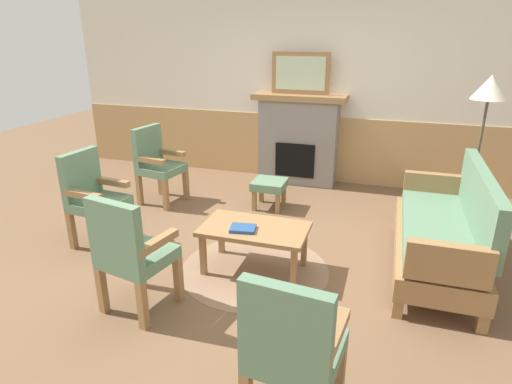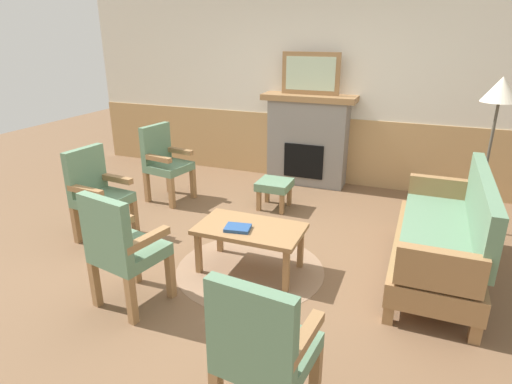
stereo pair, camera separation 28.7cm
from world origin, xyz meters
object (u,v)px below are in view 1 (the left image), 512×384
at_px(armchair_near_fireplace, 157,162).
at_px(floor_lamp_by_couch, 488,97).
at_px(framed_picture, 301,73).
at_px(coffee_table, 255,232).
at_px(footstool, 269,186).
at_px(armchair_front_center, 292,346).
at_px(fireplace, 298,139).
at_px(armchair_by_window_left, 93,195).
at_px(book_on_table, 243,229).
at_px(armchair_front_left, 130,250).
at_px(couch, 443,232).

height_order(armchair_near_fireplace, floor_lamp_by_couch, floor_lamp_by_couch).
bearing_deg(framed_picture, coffee_table, -86.20).
bearing_deg(footstool, armchair_front_center, -71.90).
bearing_deg(fireplace, framed_picture, 90.00).
bearing_deg(framed_picture, fireplace, -90.00).
bearing_deg(footstool, framed_picture, 83.82).
height_order(armchair_near_fireplace, armchair_by_window_left, same).
bearing_deg(floor_lamp_by_couch, book_on_table, -139.37).
xyz_separation_m(book_on_table, floor_lamp_by_couch, (2.09, 1.80, 1.00)).
bearing_deg(armchair_near_fireplace, armchair_by_window_left, -90.89).
bearing_deg(fireplace, book_on_table, -88.03).
xyz_separation_m(fireplace, armchair_front_left, (-0.54, -3.46, -0.11)).
bearing_deg(fireplace, armchair_near_fireplace, -139.98).
relative_size(couch, armchair_front_left, 1.84).
xyz_separation_m(framed_picture, armchair_near_fireplace, (-1.55, -1.30, -1.02)).
relative_size(coffee_table, floor_lamp_by_couch, 0.57).
bearing_deg(fireplace, floor_lamp_by_couch, -21.79).
distance_m(fireplace, couch, 2.76).
relative_size(framed_picture, floor_lamp_by_couch, 0.48).
xyz_separation_m(armchair_front_left, floor_lamp_by_couch, (2.72, 2.59, 0.91)).
distance_m(framed_picture, armchair_near_fireplace, 2.27).
relative_size(coffee_table, armchair_near_fireplace, 0.98).
height_order(couch, armchair_near_fireplace, same).
bearing_deg(coffee_table, book_on_table, -130.16).
bearing_deg(fireplace, couch, -48.96).
xyz_separation_m(armchair_by_window_left, armchair_front_center, (2.45, -1.57, 0.00)).
height_order(coffee_table, book_on_table, book_on_table).
bearing_deg(armchair_by_window_left, armchair_near_fireplace, 89.11).
relative_size(couch, footstool, 4.50).
height_order(footstool, armchair_near_fireplace, armchair_near_fireplace).
xyz_separation_m(armchair_by_window_left, floor_lamp_by_couch, (3.76, 1.67, 0.91)).
height_order(armchair_front_center, floor_lamp_by_couch, floor_lamp_by_couch).
distance_m(armchair_by_window_left, armchair_front_center, 2.91).
bearing_deg(floor_lamp_by_couch, armchair_front_center, -111.99).
height_order(book_on_table, armchair_by_window_left, armchair_by_window_left).
relative_size(couch, floor_lamp_by_couch, 1.07).
distance_m(armchair_front_left, armchair_front_center, 1.56).
xyz_separation_m(fireplace, armchair_front_center, (0.88, -4.12, -0.11)).
bearing_deg(footstool, armchair_by_window_left, -134.79).
bearing_deg(armchair_front_left, floor_lamp_by_couch, 43.50).
xyz_separation_m(framed_picture, armchair_front_left, (-0.54, -3.46, -1.02)).
bearing_deg(armchair_front_left, coffee_table, 51.19).
relative_size(coffee_table, armchair_front_center, 0.98).
distance_m(book_on_table, floor_lamp_by_couch, 2.93).
bearing_deg(coffee_table, armchair_front_left, -128.81).
relative_size(fireplace, floor_lamp_by_couch, 0.77).
relative_size(armchair_near_fireplace, floor_lamp_by_couch, 0.58).
bearing_deg(armchair_near_fireplace, footstool, 8.91).
bearing_deg(couch, armchair_by_window_left, -172.02).
distance_m(fireplace, armchair_front_left, 3.50).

